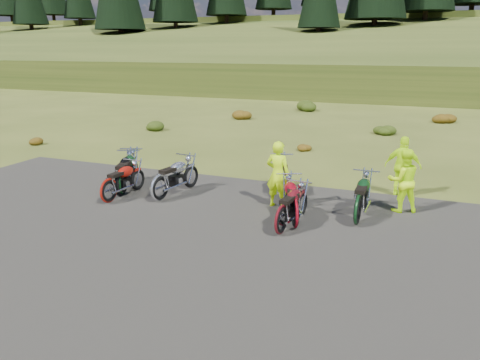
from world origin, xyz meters
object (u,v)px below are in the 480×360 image
at_px(motorcycle_0, 120,197).
at_px(motorcycle_7, 356,225).
at_px(motorcycle_3, 161,202).
at_px(person_middle, 278,175).

height_order(motorcycle_0, motorcycle_7, motorcycle_0).
bearing_deg(motorcycle_7, motorcycle_0, 92.66).
xyz_separation_m(motorcycle_0, motorcycle_7, (6.93, 0.25, 0.00)).
bearing_deg(motorcycle_3, person_middle, -67.60).
height_order(motorcycle_3, person_middle, person_middle).
bearing_deg(motorcycle_3, motorcycle_7, -78.63).
xyz_separation_m(motorcycle_0, person_middle, (4.66, 0.82, 0.93)).
bearing_deg(motorcycle_0, motorcycle_7, -108.35).
bearing_deg(motorcycle_7, motorcycle_3, 92.52).
relative_size(motorcycle_0, motorcycle_7, 1.02).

